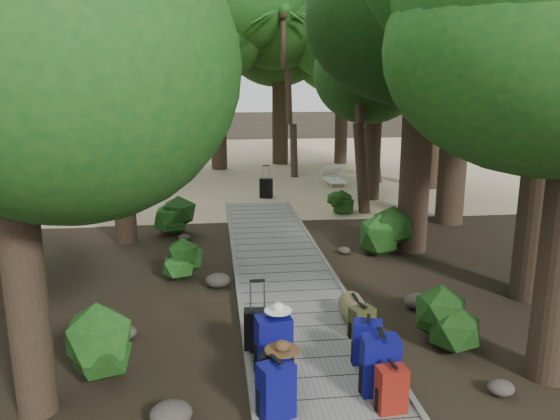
{
  "coord_description": "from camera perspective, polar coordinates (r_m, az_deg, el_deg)",
  "views": [
    {
      "loc": [
        -1.36,
        -9.8,
        3.88
      ],
      "look_at": [
        0.13,
        2.23,
        1.0
      ],
      "focal_mm": 35.0,
      "sensor_mm": 36.0,
      "label": 1
    }
  ],
  "objects": [
    {
      "name": "ground",
      "position": [
        10.63,
        0.78,
        -8.05
      ],
      "size": [
        120.0,
        120.0,
        0.0
      ],
      "primitive_type": "plane",
      "color": "black",
      "rests_on": "ground"
    },
    {
      "name": "sand_beach",
      "position": [
        26.13,
        -4.01,
        4.82
      ],
      "size": [
        40.0,
        22.0,
        0.02
      ],
      "primitive_type": "cube",
      "color": "tan",
      "rests_on": "ground"
    },
    {
      "name": "boardwalk",
      "position": [
        11.54,
        0.1,
        -5.97
      ],
      "size": [
        2.0,
        12.0,
        0.12
      ],
      "primitive_type": "cube",
      "color": "slate",
      "rests_on": "ground"
    },
    {
      "name": "backpack_left_a",
      "position": [
        6.51,
        -0.42,
        -18.06
      ],
      "size": [
        0.47,
        0.4,
        0.74
      ],
      "primitive_type": null,
      "rotation": [
        0.0,
        0.0,
        0.37
      ],
      "color": "navy",
      "rests_on": "boardwalk"
    },
    {
      "name": "backpack_left_b",
      "position": [
        6.78,
        -0.33,
        -16.89
      ],
      "size": [
        0.44,
        0.37,
        0.69
      ],
      "primitive_type": null,
      "rotation": [
        0.0,
        0.0,
        -0.31
      ],
      "color": "black",
      "rests_on": "boardwalk"
    },
    {
      "name": "backpack_left_c",
      "position": [
        7.38,
        -0.69,
        -13.51
      ],
      "size": [
        0.5,
        0.39,
        0.85
      ],
      "primitive_type": null,
      "rotation": [
        0.0,
        0.0,
        0.15
      ],
      "color": "navy",
      "rests_on": "boardwalk"
    },
    {
      "name": "backpack_right_a",
      "position": [
        6.77,
        11.58,
        -17.64
      ],
      "size": [
        0.36,
        0.27,
        0.61
      ],
      "primitive_type": null,
      "rotation": [
        0.0,
        0.0,
        0.09
      ],
      "color": "maroon",
      "rests_on": "boardwalk"
    },
    {
      "name": "backpack_right_b",
      "position": [
        7.03,
        10.41,
        -15.37
      ],
      "size": [
        0.48,
        0.35,
        0.81
      ],
      "primitive_type": null,
      "rotation": [
        0.0,
        0.0,
        -0.08
      ],
      "color": "navy",
      "rests_on": "boardwalk"
    },
    {
      "name": "backpack_right_c",
      "position": [
        7.7,
        9.13,
        -13.27
      ],
      "size": [
        0.45,
        0.38,
        0.66
      ],
      "primitive_type": null,
      "rotation": [
        0.0,
        0.0,
        -0.31
      ],
      "color": "navy",
      "rests_on": "boardwalk"
    },
    {
      "name": "backpack_right_d",
      "position": [
        8.4,
        8.54,
        -11.39
      ],
      "size": [
        0.41,
        0.35,
        0.53
      ],
      "primitive_type": null,
      "rotation": [
        0.0,
        0.0,
        0.31
      ],
      "color": "#3C401E",
      "rests_on": "boardwalk"
    },
    {
      "name": "duffel_right_khaki",
      "position": [
        8.91,
        7.81,
        -10.32
      ],
      "size": [
        0.41,
        0.61,
        0.4
      ],
      "primitive_type": null,
      "rotation": [
        0.0,
        0.0,
        -0.0
      ],
      "color": "brown",
      "rests_on": "boardwalk"
    },
    {
      "name": "suitcase_on_boardwalk",
      "position": [
        7.96,
        -2.33,
        -12.4
      ],
      "size": [
        0.41,
        0.25,
        0.61
      ],
      "primitive_type": null,
      "rotation": [
        0.0,
        0.0,
        -0.08
      ],
      "color": "black",
      "rests_on": "boardwalk"
    },
    {
      "name": "lone_suitcase_on_sand",
      "position": [
        18.39,
        -1.46,
        2.28
      ],
      "size": [
        0.47,
        0.35,
        0.65
      ],
      "primitive_type": null,
      "rotation": [
        0.0,
        0.0,
        -0.31
      ],
      "color": "black",
      "rests_on": "sand_beach"
    },
    {
      "name": "hat_brown",
      "position": [
        6.56,
        0.23,
        -13.97
      ],
      "size": [
        0.42,
        0.42,
        0.12
      ],
      "primitive_type": null,
      "color": "#51351E",
      "rests_on": "backpack_left_b"
    },
    {
      "name": "hat_white",
      "position": [
        7.18,
        -0.2,
        -10.06
      ],
      "size": [
        0.36,
        0.36,
        0.12
      ],
      "primitive_type": null,
      "color": "silver",
      "rests_on": "backpack_left_c"
    },
    {
      "name": "kayak",
      "position": [
        20.43,
        -12.45,
        2.62
      ],
      "size": [
        1.67,
        3.29,
        0.32
      ],
      "primitive_type": "ellipsoid",
      "rotation": [
        0.0,
        0.0,
        0.31
      ],
      "color": "#AA1D0E",
      "rests_on": "sand_beach"
    },
    {
      "name": "sun_lounger",
      "position": [
        20.74,
        5.74,
        3.47
      ],
      "size": [
        0.65,
        1.98,
        0.64
      ],
      "primitive_type": null,
      "rotation": [
        0.0,
        0.0,
        0.01
      ],
      "color": "silver",
      "rests_on": "sand_beach"
    },
    {
      "name": "tree_right_b",
      "position": [
        10.47,
        27.18,
        17.39
      ],
      "size": [
        5.46,
        5.46,
        9.74
      ],
      "primitive_type": null,
      "color": "black",
      "rests_on": "ground"
    },
    {
      "name": "tree_right_c",
      "position": [
        12.71,
        14.75,
        17.85
      ],
      "size": [
        5.74,
        5.74,
        9.93
      ],
      "primitive_type": null,
      "color": "black",
      "rests_on": "ground"
    },
    {
      "name": "tree_right_d",
      "position": [
        15.63,
        18.6,
        18.41
      ],
      "size": [
        5.93,
        5.93,
        10.87
      ],
      "primitive_type": null,
      "color": "black",
      "rests_on": "ground"
    },
    {
      "name": "tree_right_e",
      "position": [
        18.17,
        9.91,
        13.41
      ],
      "size": [
        4.4,
        4.4,
        7.91
      ],
      "primitive_type": null,
      "color": "black",
      "rests_on": "ground"
    },
    {
      "name": "tree_right_f",
      "position": [
        20.63,
        16.39,
        14.89
      ],
      "size": [
        5.17,
        5.17,
        9.23
      ],
      "primitive_type": null,
      "color": "black",
      "rests_on": "ground"
    },
    {
      "name": "tree_left_a",
      "position": [
        6.55,
        -26.59,
        7.12
      ],
      "size": [
        3.99,
        3.99,
        6.66
      ],
      "primitive_type": null,
      "color": "black",
      "rests_on": "ground"
    },
    {
      "name": "tree_left_c",
      "position": [
        13.47,
        -16.69,
        12.18
      ],
      "size": [
        4.29,
        4.29,
        7.46
      ],
      "primitive_type": null,
      "color": "black",
      "rests_on": "ground"
    },
    {
      "name": "tree_back_a",
      "position": [
        24.46,
        -6.63,
        15.85
      ],
      "size": [
        5.75,
        5.75,
        9.95
      ],
      "primitive_type": null,
      "color": "black",
      "rests_on": "ground"
    },
    {
      "name": "tree_back_b",
      "position": [
        25.94,
        0.02,
        16.64
      ],
      "size": [
        6.01,
        6.01,
        10.73
      ],
      "primitive_type": null,
      "color": "black",
      "rests_on": "ground"
    },
    {
      "name": "tree_back_c",
      "position": [
        26.17,
        6.56,
        14.18
      ],
      "size": [
        4.77,
        4.77,
        8.58
      ],
      "primitive_type": null,
      "color": "black",
      "rests_on": "ground"
    },
    {
      "name": "tree_back_d",
      "position": [
        24.8,
        -16.76,
        13.95
      ],
      "size": [
        5.24,
        5.24,
        8.74
      ],
      "primitive_type": null,
      "color": "black",
      "rests_on": "ground"
    },
    {
      "name": "palm_right_a",
      "position": [
        16.44,
        9.52,
        13.67
      ],
      "size": [
        4.71,
        4.71,
        8.03
      ],
      "primitive_type": null,
      "color": "#133B10",
      "rests_on": "ground"
    },
    {
      "name": "palm_right_b",
      "position": [
        21.57,
        10.35,
        14.74
      ],
      "size": [
        4.64,
        4.64,
        8.95
      ],
      "primitive_type": null,
      "color": "#133B10",
      "rests_on": "ground"
    },
    {
      "name": "palm_right_c",
      "position": [
        22.43,
        2.07,
        11.69
      ],
      "size": [
        4.06,
        4.06,
        6.46
      ],
      "primitive_type": null,
      "color": "#133B10",
      "rests_on": "ground"
    },
    {
      "name": "palm_left_a",
      "position": [
        16.72,
        -18.6,
        11.93
      ],
      "size": [
        4.6,
        4.6,
        7.32
      ],
      "primitive_type": null,
      "color": "#133B10",
      "rests_on": "ground"
    },
    {
      "name": "rock_left_a",
      "position": [
        6.83,
        -11.31,
        -20.15
      ],
      "size": [
        0.5,
        0.45,
        0.27
      ],
      "primitive_type": null,
      "color": "#4C473F",
      "rests_on": "ground"
    },
    {
      "name": "rock_left_b",
      "position": [
        8.92,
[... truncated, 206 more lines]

